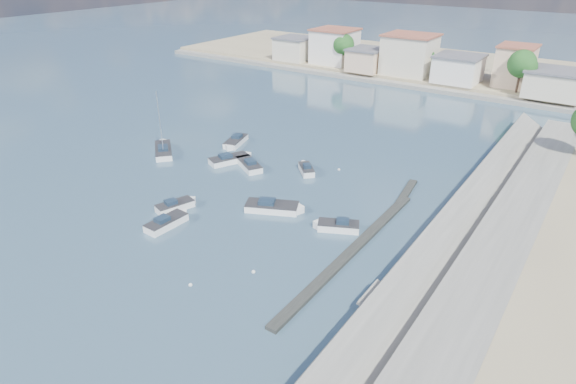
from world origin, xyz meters
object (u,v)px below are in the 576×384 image
(motorboat_e, at_px, (231,159))
(motorboat_h, at_px, (275,207))
(motorboat_b, at_px, (177,206))
(sailboat, at_px, (163,150))
(motorboat_f, at_px, (306,169))
(motorboat_c, at_px, (248,164))
(motorboat_d, at_px, (336,226))
(motorboat_g, at_px, (235,142))
(motorboat_a, at_px, (168,222))

(motorboat_e, bearing_deg, motorboat_h, -30.85)
(motorboat_b, relative_size, motorboat_h, 0.73)
(sailboat, bearing_deg, motorboat_f, 16.12)
(motorboat_b, bearing_deg, motorboat_h, 32.47)
(motorboat_f, relative_size, motorboat_h, 0.57)
(motorboat_c, bearing_deg, motorboat_b, -86.68)
(motorboat_d, relative_size, motorboat_e, 0.79)
(motorboat_h, bearing_deg, motorboat_e, 149.15)
(motorboat_d, distance_m, motorboat_g, 27.19)
(motorboat_e, height_order, sailboat, sailboat)
(motorboat_g, relative_size, motorboat_h, 0.91)
(motorboat_e, distance_m, motorboat_h, 14.92)
(motorboat_a, distance_m, motorboat_b, 3.59)
(motorboat_f, bearing_deg, motorboat_a, -102.73)
(motorboat_c, xyz_separation_m, motorboat_d, (17.36, -7.32, -0.00))
(motorboat_g, bearing_deg, motorboat_d, -27.61)
(motorboat_b, xyz_separation_m, motorboat_e, (-3.71, 13.45, 0.00))
(motorboat_d, bearing_deg, motorboat_c, 157.13)
(motorboat_h, height_order, sailboat, sailboat)
(motorboat_e, bearing_deg, motorboat_g, 125.88)
(motorboat_f, bearing_deg, motorboat_h, -75.26)
(sailboat, bearing_deg, motorboat_b, -37.47)
(motorboat_d, bearing_deg, motorboat_f, 134.89)
(motorboat_a, distance_m, motorboat_d, 17.27)
(motorboat_a, height_order, motorboat_g, same)
(motorboat_a, height_order, sailboat, sailboat)
(motorboat_a, bearing_deg, motorboat_e, 108.85)
(motorboat_c, distance_m, motorboat_d, 18.84)
(motorboat_f, distance_m, motorboat_h, 10.98)
(motorboat_g, bearing_deg, motorboat_c, -38.11)
(motorboat_g, xyz_separation_m, motorboat_h, (16.62, -12.91, -0.00))
(motorboat_b, distance_m, motorboat_h, 10.79)
(motorboat_a, height_order, motorboat_d, same)
(motorboat_d, xyz_separation_m, sailboat, (-30.40, 4.49, 0.03))
(motorboat_b, bearing_deg, motorboat_d, 20.22)
(motorboat_c, distance_m, motorboat_e, 2.93)
(motorboat_a, height_order, motorboat_h, same)
(sailboat, bearing_deg, motorboat_h, -11.83)
(motorboat_d, distance_m, motorboat_h, 7.48)
(motorboat_d, bearing_deg, motorboat_e, 160.11)
(motorboat_f, bearing_deg, motorboat_g, 170.57)
(motorboat_b, bearing_deg, motorboat_g, 111.88)
(motorboat_d, bearing_deg, motorboat_a, -148.07)
(motorboat_e, bearing_deg, motorboat_a, -71.15)
(motorboat_b, height_order, motorboat_c, same)
(motorboat_c, bearing_deg, sailboat, -167.75)
(motorboat_e, bearing_deg, motorboat_b, -74.59)
(motorboat_b, bearing_deg, sailboat, 142.53)
(motorboat_f, height_order, motorboat_g, same)
(motorboat_b, distance_m, motorboat_c, 13.45)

